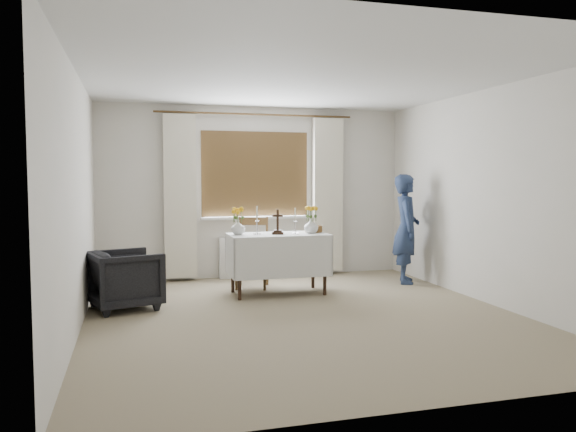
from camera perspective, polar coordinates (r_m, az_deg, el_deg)
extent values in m
plane|color=gray|center=(6.06, 1.70, -10.13)|extent=(5.00, 5.00, 0.00)
cube|color=white|center=(7.11, -1.00, -4.88)|extent=(1.24, 0.64, 0.76)
imported|color=black|center=(6.57, -16.19, -6.21)|extent=(0.90, 0.89, 0.66)
imported|color=navy|center=(7.98, 11.92, -1.28)|extent=(0.54, 0.65, 1.51)
cube|color=silver|center=(8.30, -3.23, -4.17)|extent=(1.10, 0.10, 0.60)
imported|color=silver|center=(6.98, -5.10, -1.15)|extent=(0.18, 0.18, 0.18)
imported|color=silver|center=(7.13, 2.37, -1.01)|extent=(0.19, 0.19, 0.19)
cylinder|color=brown|center=(7.28, 2.61, -1.31)|extent=(0.27, 0.27, 0.09)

